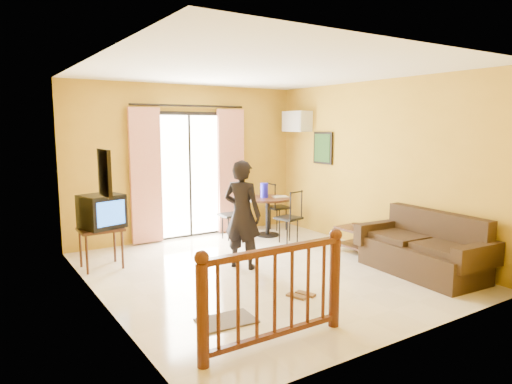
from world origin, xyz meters
TOP-DOWN VIEW (x-y plane):
  - ground at (0.00, 0.00)m, footprint 5.00×5.00m
  - room_shell at (0.00, 0.00)m, footprint 5.00×5.00m
  - balcony_door at (0.00, 2.43)m, footprint 2.25×0.14m
  - tv_table at (-1.90, 1.42)m, footprint 0.60×0.50m
  - television at (-1.87, 1.41)m, footprint 0.66×0.62m
  - picture_left at (-2.22, -0.20)m, footprint 0.05×0.42m
  - dining_table at (1.26, 1.74)m, footprint 0.88×0.88m
  - water_jug at (1.20, 1.77)m, footprint 0.15×0.15m
  - serving_tray at (1.48, 1.64)m, footprint 0.32×0.25m
  - dining_chairs at (1.18, 1.67)m, footprint 1.60×1.42m
  - air_conditioner at (2.09, 1.95)m, footprint 0.31×0.60m
  - botanical_print at (2.22, 1.30)m, footprint 0.05×0.50m
  - coffee_table at (1.85, -0.18)m, footprint 0.52×0.94m
  - bowl at (1.85, 0.00)m, footprint 0.24×0.24m
  - sofa at (1.86, -1.30)m, footprint 0.94×1.85m
  - standing_person at (-0.16, 0.32)m, footprint 0.62×0.69m
  - stair_balustrade at (-1.15, -1.90)m, footprint 1.63×0.13m
  - doormat at (-1.28, -1.21)m, footprint 0.63×0.44m
  - sandals at (-0.16, -1.06)m, footprint 0.32×0.27m

SIDE VIEW (x-z plane):
  - ground at x=0.00m, z-range 0.00..0.00m
  - dining_chairs at x=1.18m, z-range -0.47..0.47m
  - doormat at x=-1.28m, z-range 0.00..0.02m
  - sandals at x=-0.16m, z-range 0.00..0.03m
  - coffee_table at x=1.85m, z-range 0.07..0.49m
  - sofa at x=1.86m, z-range -0.11..0.75m
  - bowl at x=1.85m, z-range 0.42..0.48m
  - tv_table at x=-1.90m, z-range 0.22..0.82m
  - stair_balustrade at x=-1.15m, z-range 0.05..1.08m
  - dining_table at x=1.26m, z-range 0.21..0.94m
  - serving_tray at x=1.48m, z-range 0.73..0.75m
  - standing_person at x=-0.16m, z-range 0.00..1.58m
  - television at x=-1.87m, z-range 0.60..1.08m
  - water_jug at x=1.20m, z-range 0.73..1.01m
  - balcony_door at x=0.00m, z-range -0.04..2.42m
  - picture_left at x=-2.22m, z-range 1.29..1.81m
  - botanical_print at x=2.22m, z-range 1.35..1.95m
  - room_shell at x=0.00m, z-range -0.80..4.20m
  - air_conditioner at x=2.09m, z-range 1.95..2.35m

